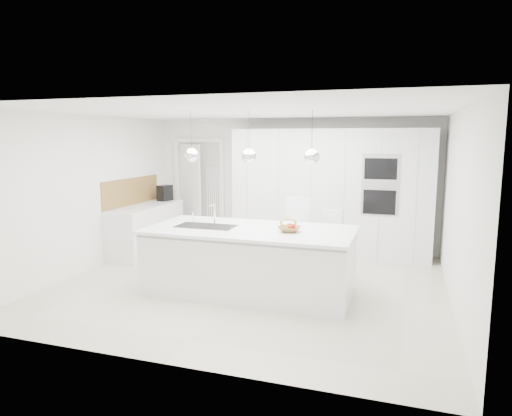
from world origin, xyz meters
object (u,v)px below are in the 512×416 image
(bar_stool_left, at_px, (295,239))
(bar_stool_right, at_px, (330,245))
(island_base, at_px, (249,262))
(fruit_bowl, at_px, (289,229))
(espresso_machine, at_px, (165,193))

(bar_stool_left, distance_m, bar_stool_right, 0.54)
(island_base, bearing_deg, fruit_bowl, -0.52)
(bar_stool_left, bearing_deg, bar_stool_right, 11.75)
(bar_stool_left, bearing_deg, espresso_machine, 153.65)
(island_base, relative_size, bar_stool_left, 2.30)
(fruit_bowl, distance_m, bar_stool_right, 1.16)
(fruit_bowl, xyz_separation_m, bar_stool_left, (-0.12, 0.88, -0.33))
(island_base, distance_m, fruit_bowl, 0.76)
(island_base, xyz_separation_m, espresso_machine, (-2.53, 2.19, 0.62))
(fruit_bowl, relative_size, espresso_machine, 0.97)
(fruit_bowl, relative_size, bar_stool_right, 0.29)
(bar_stool_left, relative_size, bar_stool_right, 1.17)
(island_base, height_order, fruit_bowl, fruit_bowl)
(fruit_bowl, bearing_deg, espresso_machine, 144.71)
(fruit_bowl, bearing_deg, island_base, 179.48)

